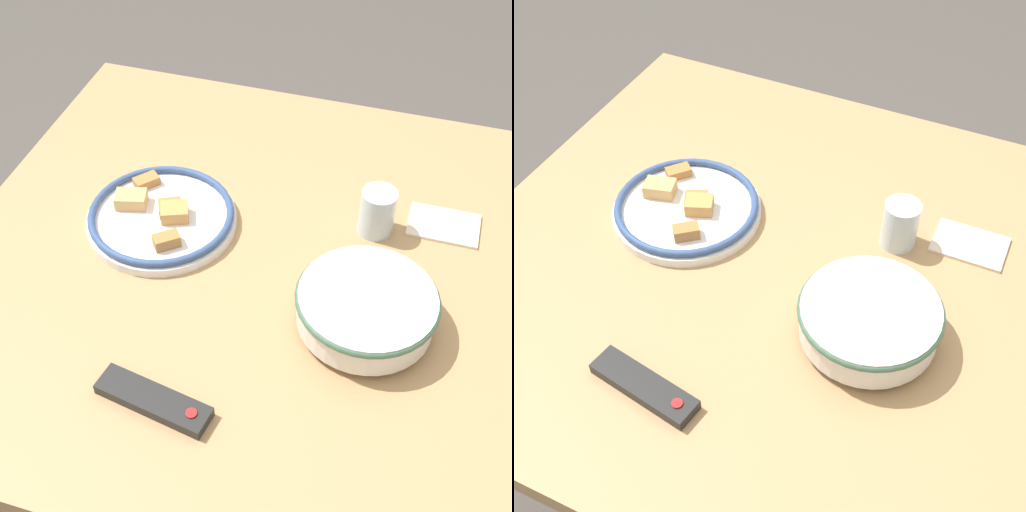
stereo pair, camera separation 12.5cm
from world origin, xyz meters
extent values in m
plane|color=#4C4742|center=(0.00, 0.00, 0.00)|extent=(8.00, 8.00, 0.00)
cube|color=tan|center=(0.00, 0.00, 0.76)|extent=(1.12, 1.08, 0.04)
cylinder|color=tan|center=(0.49, -0.47, 0.37)|extent=(0.06, 0.06, 0.74)
cylinder|color=silver|center=(-0.21, 0.09, 0.78)|extent=(0.10, 0.10, 0.01)
cylinder|color=silver|center=(-0.21, 0.09, 0.82)|extent=(0.23, 0.23, 0.06)
cylinder|color=#C67A33|center=(-0.21, 0.09, 0.82)|extent=(0.20, 0.20, 0.05)
torus|color=#42664C|center=(-0.21, 0.09, 0.84)|extent=(0.23, 0.23, 0.01)
cylinder|color=white|center=(0.20, -0.04, 0.79)|extent=(0.28, 0.28, 0.02)
torus|color=#334C7F|center=(0.20, -0.04, 0.80)|extent=(0.28, 0.28, 0.01)
cube|color=#B2753D|center=(0.19, -0.06, 0.81)|extent=(0.06, 0.05, 0.02)
cube|color=#B2753D|center=(0.27, -0.12, 0.80)|extent=(0.05, 0.06, 0.02)
cube|color=tan|center=(0.27, -0.06, 0.81)|extent=(0.07, 0.06, 0.03)
cube|color=#B2753D|center=(0.17, 0.03, 0.81)|extent=(0.05, 0.05, 0.02)
cube|color=tan|center=(0.18, -0.05, 0.81)|extent=(0.06, 0.06, 0.03)
cube|color=black|center=(0.07, 0.33, 0.79)|extent=(0.19, 0.08, 0.02)
cylinder|color=red|center=(0.00, 0.34, 0.80)|extent=(0.02, 0.02, 0.00)
cylinder|color=silver|center=(-0.19, -0.14, 0.82)|extent=(0.07, 0.07, 0.09)
cube|color=beige|center=(-0.31, -0.19, 0.78)|extent=(0.13, 0.09, 0.01)
camera|label=1|loc=(-0.25, 0.85, 1.71)|focal=50.00mm
camera|label=2|loc=(-0.37, 0.81, 1.71)|focal=50.00mm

